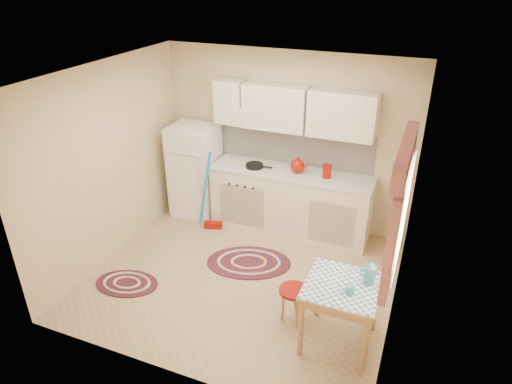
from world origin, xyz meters
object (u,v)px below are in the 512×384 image
stool (293,305)px  base_cabinets (290,202)px  fridge (195,171)px  table (340,314)px

stool → base_cabinets: bearing=109.2°
fridge → base_cabinets: 1.52m
base_cabinets → table: bearing=-59.1°
table → fridge: bearing=144.7°
fridge → table: (2.64, -1.87, -0.34)m
fridge → stool: (2.12, -1.74, -0.49)m
table → stool: (-0.53, 0.13, -0.15)m
fridge → table: size_ratio=1.94×
base_cabinets → stool: size_ratio=5.36×
base_cabinets → table: (1.15, -1.92, -0.08)m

